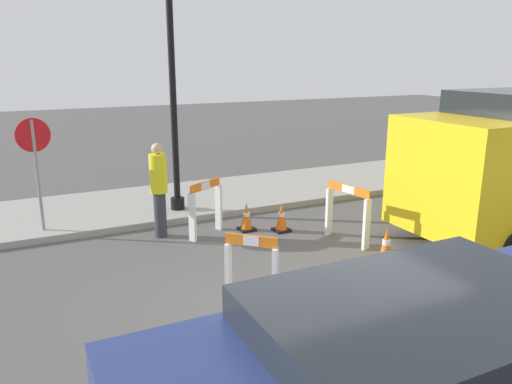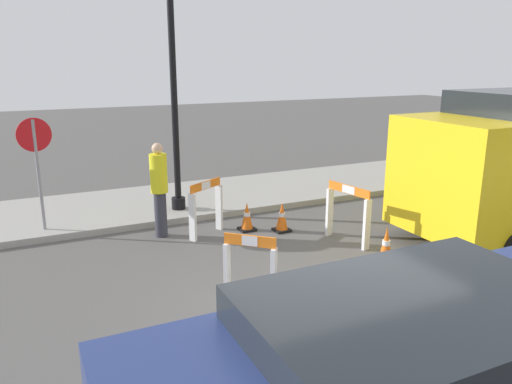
% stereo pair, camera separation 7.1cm
% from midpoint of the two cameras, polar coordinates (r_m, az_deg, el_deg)
% --- Properties ---
extents(ground_plane, '(60.00, 60.00, 0.00)m').
position_cam_midpoint_polar(ground_plane, '(6.36, 6.94, -15.12)').
color(ground_plane, '#565451').
extents(sidewalk_slab, '(18.00, 2.85, 0.13)m').
position_cam_midpoint_polar(sidewalk_slab, '(11.40, -8.99, -1.02)').
color(sidewalk_slab, '#9E9B93').
rests_on(sidewalk_slab, ground_plane).
extents(streetlamp_post, '(0.44, 0.44, 5.81)m').
position_cam_midpoint_polar(streetlamp_post, '(10.17, -9.48, 18.50)').
color(streetlamp_post, black).
rests_on(streetlamp_post, sidewalk_slab).
extents(stop_sign, '(0.59, 0.14, 2.05)m').
position_cam_midpoint_polar(stop_sign, '(9.69, -23.61, 3.83)').
color(stop_sign, gray).
rests_on(stop_sign, sidewalk_slab).
extents(barricade_0, '(0.31, 0.97, 1.05)m').
position_cam_midpoint_polar(barricade_0, '(8.94, 10.66, -2.17)').
color(barricade_0, white).
rests_on(barricade_0, ground_plane).
extents(barricade_1, '(0.77, 0.53, 1.03)m').
position_cam_midpoint_polar(barricade_1, '(9.20, -5.50, -1.64)').
color(barricade_1, white).
rests_on(barricade_1, ground_plane).
extents(barricade_2, '(0.61, 0.58, 0.96)m').
position_cam_midpoint_polar(barricade_2, '(6.68, -0.38, -8.61)').
color(barricade_2, white).
rests_on(barricade_2, ground_plane).
extents(traffic_cone_0, '(0.30, 0.30, 0.57)m').
position_cam_midpoint_polar(traffic_cone_0, '(9.45, 3.19, -2.91)').
color(traffic_cone_0, black).
rests_on(traffic_cone_0, ground_plane).
extents(traffic_cone_1, '(0.30, 0.30, 0.55)m').
position_cam_midpoint_polar(traffic_cone_1, '(9.49, -0.83, -2.87)').
color(traffic_cone_1, black).
rests_on(traffic_cone_1, ground_plane).
extents(traffic_cone_2, '(0.30, 0.30, 0.54)m').
position_cam_midpoint_polar(traffic_cone_2, '(7.27, 12.67, -9.09)').
color(traffic_cone_2, black).
rests_on(traffic_cone_2, ground_plane).
extents(traffic_cone_3, '(0.30, 0.30, 0.62)m').
position_cam_midpoint_polar(traffic_cone_3, '(8.23, 14.88, -6.00)').
color(traffic_cone_3, black).
rests_on(traffic_cone_3, ground_plane).
extents(person_worker, '(0.43, 0.43, 1.74)m').
position_cam_midpoint_polar(person_worker, '(9.15, -10.78, 0.62)').
color(person_worker, '#33333D').
rests_on(person_worker, ground_plane).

